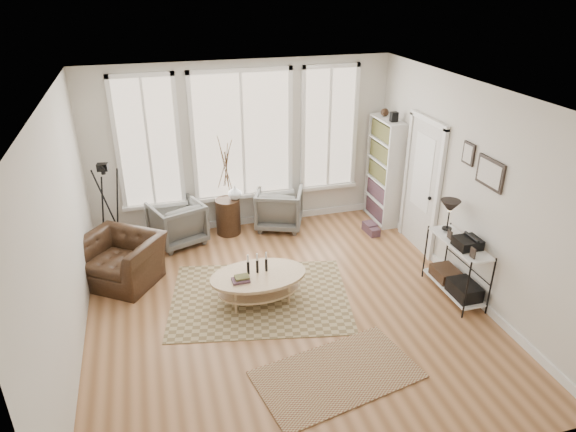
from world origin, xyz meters
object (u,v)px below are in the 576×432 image
object	(u,v)px
low_shelf	(457,263)
bookcase	(384,171)
armchair_left	(177,223)
side_table	(227,188)
armchair_right	(279,208)
accent_chair	(121,260)
coffee_table	(258,280)

from	to	relation	value
low_shelf	bookcase	bearing A→B (deg)	88.72
low_shelf	armchair_left	xyz separation A→B (m)	(-3.62, 2.63, -0.14)
armchair_left	side_table	bearing A→B (deg)	167.13
bookcase	armchair_right	xyz separation A→B (m)	(-1.88, 0.22, -0.59)
low_shelf	armchair_right	size ratio (longest dim) A/B	1.62
armchair_right	accent_chair	world-z (taller)	armchair_right
armchair_left	accent_chair	bearing A→B (deg)	27.20
coffee_table	accent_chair	xyz separation A→B (m)	(-1.82, 1.05, 0.02)
low_shelf	side_table	xyz separation A→B (m)	(-2.74, 2.75, 0.34)
armchair_left	coffee_table	bearing A→B (deg)	93.83
armchair_left	armchair_right	xyz separation A→B (m)	(1.80, 0.12, -0.00)
low_shelf	accent_chair	distance (m)	4.80
coffee_table	accent_chair	size ratio (longest dim) A/B	1.24
bookcase	coffee_table	size ratio (longest dim) A/B	1.53
armchair_left	accent_chair	size ratio (longest dim) A/B	0.74
coffee_table	accent_chair	distance (m)	2.10
bookcase	coffee_table	bearing A→B (deg)	-144.94
armchair_left	accent_chair	world-z (taller)	armchair_left
low_shelf	accent_chair	xyz separation A→B (m)	(-4.51, 1.64, -0.16)
low_shelf	armchair_right	bearing A→B (deg)	123.53
coffee_table	bookcase	bearing A→B (deg)	35.06
coffee_table	side_table	size ratio (longest dim) A/B	0.76
low_shelf	side_table	distance (m)	3.89
bookcase	armchair_left	xyz separation A→B (m)	(-3.67, 0.11, -0.59)
accent_chair	armchair_left	bearing A→B (deg)	82.99
coffee_table	armchair_right	xyz separation A→B (m)	(0.87, 2.15, 0.04)
side_table	accent_chair	size ratio (longest dim) A/B	1.63
coffee_table	armchair_left	xyz separation A→B (m)	(-0.92, 2.04, 0.04)
bookcase	armchair_left	distance (m)	3.72
low_shelf	coffee_table	bearing A→B (deg)	167.63
low_shelf	coffee_table	distance (m)	2.76
side_table	low_shelf	bearing A→B (deg)	-45.08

